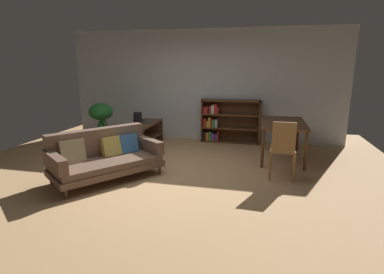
# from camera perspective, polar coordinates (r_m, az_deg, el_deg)

# --- Properties ---
(ground_plane) EXTENTS (8.16, 8.16, 0.00)m
(ground_plane) POSITION_cam_1_polar(r_m,az_deg,el_deg) (5.29, -4.02, -7.01)
(ground_plane) COLOR tan
(back_wall_panel) EXTENTS (6.80, 0.10, 2.70)m
(back_wall_panel) POSITION_cam_1_polar(r_m,az_deg,el_deg) (7.60, 1.91, 9.64)
(back_wall_panel) COLOR silver
(back_wall_panel) RESTS_ON ground_plane
(fabric_couch) EXTENTS (1.72, 1.90, 0.80)m
(fabric_couch) POSITION_cam_1_polar(r_m,az_deg,el_deg) (5.24, -16.24, -3.42)
(fabric_couch) COLOR #56351E
(fabric_couch) RESTS_ON ground_plane
(media_console) EXTENTS (0.48, 1.28, 0.59)m
(media_console) POSITION_cam_1_polar(r_m,az_deg,el_deg) (6.88, -9.10, 0.10)
(media_console) COLOR #56351E
(media_console) RESTS_ON ground_plane
(open_laptop) EXTENTS (0.40, 0.30, 0.08)m
(open_laptop) POSITION_cam_1_polar(r_m,az_deg,el_deg) (6.97, -8.93, 3.01)
(open_laptop) COLOR #333338
(open_laptop) RESTS_ON media_console
(desk_speaker) EXTENTS (0.18, 0.18, 0.27)m
(desk_speaker) POSITION_cam_1_polar(r_m,az_deg,el_deg) (6.57, -10.20, 3.38)
(desk_speaker) COLOR black
(desk_speaker) RESTS_ON media_console
(potted_floor_plant) EXTENTS (0.55, 0.55, 0.99)m
(potted_floor_plant) POSITION_cam_1_polar(r_m,az_deg,el_deg) (7.37, -16.76, 3.60)
(potted_floor_plant) COLOR brown
(potted_floor_plant) RESTS_ON ground_plane
(dining_table) EXTENTS (0.84, 1.42, 0.76)m
(dining_table) POSITION_cam_1_polar(r_m,az_deg,el_deg) (6.25, 16.78, 2.10)
(dining_table) COLOR #56351E
(dining_table) RESTS_ON ground_plane
(dining_chair_near) EXTENTS (0.42, 0.43, 0.98)m
(dining_chair_near) POSITION_cam_1_polar(r_m,az_deg,el_deg) (5.11, 16.79, -1.82)
(dining_chair_near) COLOR olive
(dining_chair_near) RESTS_ON ground_plane
(bookshelf) EXTENTS (1.41, 0.29, 1.04)m
(bookshelf) POSITION_cam_1_polar(r_m,az_deg,el_deg) (7.43, 6.46, 2.93)
(bookshelf) COLOR #56351E
(bookshelf) RESTS_ON ground_plane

